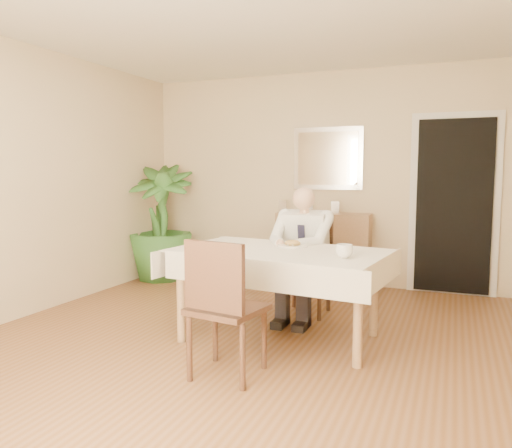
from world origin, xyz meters
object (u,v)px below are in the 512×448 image
at_px(coffee_mug, 344,251).
at_px(potted_palm, 161,222).
at_px(sideboard, 323,249).
at_px(chair_near, 222,301).
at_px(chair_far, 309,261).
at_px(dining_table, 279,260).
at_px(seated_man, 300,247).

relative_size(coffee_mug, potted_palm, 0.09).
relative_size(sideboard, potted_palm, 0.75).
xyz_separation_m(chair_near, sideboard, (-0.06, 2.96, -0.09)).
height_order(chair_far, coffee_mug, chair_far).
bearing_deg(chair_near, dining_table, 94.29).
height_order(dining_table, coffee_mug, coffee_mug).
xyz_separation_m(chair_far, seated_man, (-0.00, -0.29, 0.18)).
distance_m(chair_near, sideboard, 2.96).
xyz_separation_m(chair_near, potted_palm, (-2.10, 2.55, 0.20)).
bearing_deg(dining_table, coffee_mug, -9.96).
distance_m(chair_far, potted_palm, 2.33).
bearing_deg(chair_far, potted_palm, 159.57).
relative_size(dining_table, seated_man, 1.48).
height_order(dining_table, sideboard, sideboard).
bearing_deg(coffee_mug, sideboard, 107.84).
distance_m(dining_table, sideboard, 2.06).
distance_m(dining_table, chair_near, 0.93).
relative_size(chair_far, coffee_mug, 6.99).
distance_m(chair_far, chair_near, 1.80).
bearing_deg(sideboard, chair_near, -90.70).
bearing_deg(seated_man, potted_palm, 154.58).
bearing_deg(chair_far, chair_near, -94.17).
relative_size(chair_near, sideboard, 0.85).
height_order(coffee_mug, sideboard, sideboard).
bearing_deg(coffee_mug, potted_palm, 146.74).
xyz_separation_m(chair_near, coffee_mug, (0.66, 0.74, 0.26)).
distance_m(chair_near, potted_palm, 3.31).
bearing_deg(potted_palm, dining_table, -36.74).
relative_size(chair_near, coffee_mug, 7.38).
xyz_separation_m(chair_far, sideboard, (-0.14, 1.16, -0.06)).
bearing_deg(potted_palm, coffee_mug, -33.26).
distance_m(dining_table, coffee_mug, 0.61).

